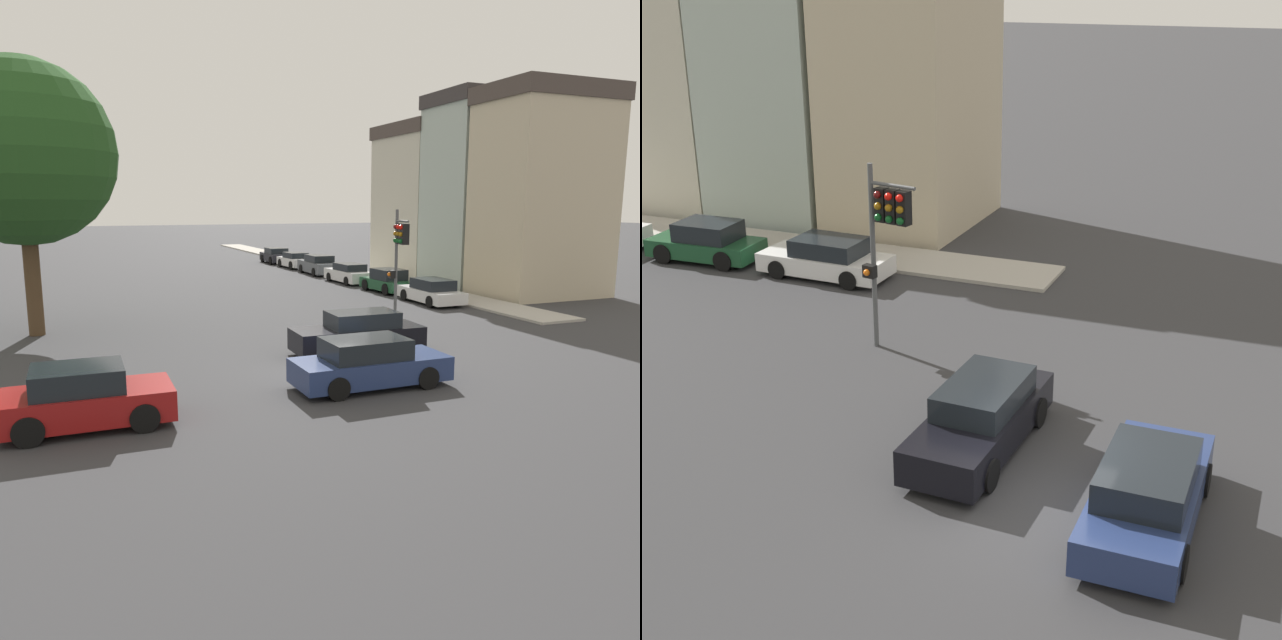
# 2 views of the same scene
# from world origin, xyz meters

# --- Properties ---
(ground_plane) EXTENTS (300.00, 300.00, 0.00)m
(ground_plane) POSITION_xyz_m (0.00, 0.00, 0.00)
(ground_plane) COLOR #333335
(rowhouse_backdrop) EXTENTS (7.26, 17.81, 12.37)m
(rowhouse_backdrop) POSITION_xyz_m (18.19, 17.14, 5.93)
(rowhouse_backdrop) COLOR beige
(rowhouse_backdrop) RESTS_ON ground_plane
(traffic_signal) EXTENTS (0.58, 1.62, 5.14)m
(traffic_signal) POSITION_xyz_m (5.94, 6.19, 3.65)
(traffic_signal) COLOR #515456
(traffic_signal) RESTS_ON ground_plane
(crossing_car_1) EXTENTS (4.85, 1.98, 1.55)m
(crossing_car_1) POSITION_xyz_m (1.88, 1.96, 0.73)
(crossing_car_1) COLOR black
(crossing_car_1) RESTS_ON ground_plane
(crossing_car_2) EXTENTS (4.67, 1.97, 1.49)m
(crossing_car_2) POSITION_xyz_m (0.29, -1.98, 0.71)
(crossing_car_2) COLOR navy
(crossing_car_2) RESTS_ON ground_plane
(parked_car_0) EXTENTS (2.03, 4.52, 1.37)m
(parked_car_0) POSITION_xyz_m (10.77, 10.94, 0.65)
(parked_car_0) COLOR silver
(parked_car_0) RESTS_ON ground_plane
(parked_car_1) EXTENTS (2.00, 4.08, 1.45)m
(parked_car_1) POSITION_xyz_m (10.73, 15.82, 0.68)
(parked_car_1) COLOR #194728
(parked_car_1) RESTS_ON ground_plane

